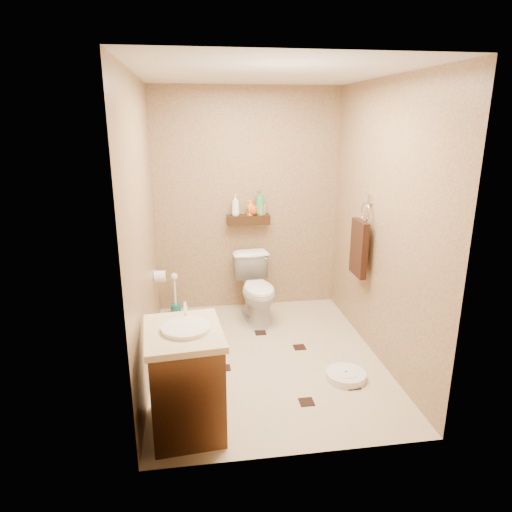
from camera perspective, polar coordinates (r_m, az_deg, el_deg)
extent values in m
plane|color=beige|center=(4.22, 1.23, -12.59)|extent=(2.50, 2.50, 0.00)
cube|color=#9D8459|center=(4.99, -1.08, 6.78)|extent=(2.00, 0.04, 2.40)
cube|color=#9D8459|center=(2.60, 5.98, -2.88)|extent=(2.00, 0.04, 2.40)
cube|color=#9D8459|center=(3.74, -13.95, 2.86)|extent=(0.04, 2.50, 2.40)
cube|color=#9D8459|center=(4.06, 15.43, 3.83)|extent=(0.04, 2.50, 2.40)
cube|color=silver|center=(3.69, 1.48, 21.94)|extent=(2.00, 2.50, 0.02)
cube|color=#351F0E|center=(4.94, -0.95, 4.57)|extent=(0.46, 0.14, 0.10)
cube|color=black|center=(4.07, -4.01, -13.78)|extent=(0.11, 0.11, 0.01)
cube|color=black|center=(4.40, 5.45, -11.28)|extent=(0.11, 0.11, 0.01)
cube|color=black|center=(3.66, 6.33, -17.68)|extent=(0.11, 0.11, 0.01)
cube|color=black|center=(4.59, -6.87, -10.10)|extent=(0.11, 0.11, 0.01)
cube|color=black|center=(3.90, 11.98, -15.62)|extent=(0.11, 0.11, 0.01)
cube|color=black|center=(4.65, 0.56, -9.56)|extent=(0.11, 0.11, 0.01)
imported|color=white|center=(4.82, 0.13, -4.14)|extent=(0.46, 0.72, 0.69)
cube|color=brown|center=(3.25, -8.77, -15.37)|extent=(0.52, 0.61, 0.70)
cube|color=beige|center=(3.07, -9.09, -9.48)|extent=(0.55, 0.65, 0.04)
cylinder|color=white|center=(3.06, -8.77, -9.01)|extent=(0.32, 0.32, 0.04)
cylinder|color=silver|center=(3.21, -8.82, -6.54)|extent=(0.03, 0.03, 0.11)
cylinder|color=white|center=(3.97, 11.16, -14.45)|extent=(0.39, 0.39, 0.06)
cylinder|color=white|center=(3.95, 11.19, -14.04)|extent=(0.20, 0.20, 0.01)
cylinder|color=#18615C|center=(5.11, -9.97, -6.61)|extent=(0.11, 0.11, 0.12)
cylinder|color=white|center=(5.02, -10.10, -4.28)|extent=(0.02, 0.02, 0.34)
sphere|color=white|center=(4.97, -10.20, -2.54)|extent=(0.08, 0.08, 0.08)
cube|color=silver|center=(4.25, 14.10, 6.96)|extent=(0.03, 0.06, 0.08)
torus|color=silver|center=(4.25, 13.54, 5.38)|extent=(0.02, 0.19, 0.19)
cube|color=#351E10|center=(4.32, 12.74, 0.95)|extent=(0.06, 0.30, 0.52)
cylinder|color=white|center=(4.53, -11.94, -2.50)|extent=(0.11, 0.11, 0.11)
cylinder|color=silver|center=(4.51, -12.50, -1.80)|extent=(0.04, 0.02, 0.02)
imported|color=white|center=(4.89, -2.58, 6.37)|extent=(0.11, 0.11, 0.23)
imported|color=yellow|center=(4.92, -0.64, 6.07)|extent=(0.09, 0.09, 0.16)
imported|color=#C64317|center=(4.92, -0.42, 6.08)|extent=(0.15, 0.15, 0.16)
imported|color=#359F59|center=(4.92, 0.49, 6.67)|extent=(0.14, 0.14, 0.26)
imported|color=#D79247|center=(4.93, 0.57, 6.15)|extent=(0.11, 0.11, 0.17)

